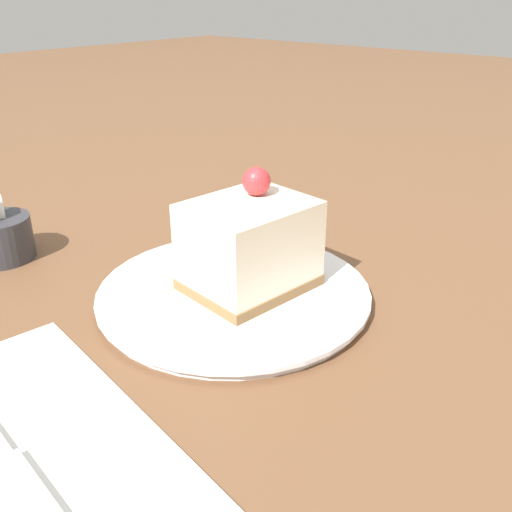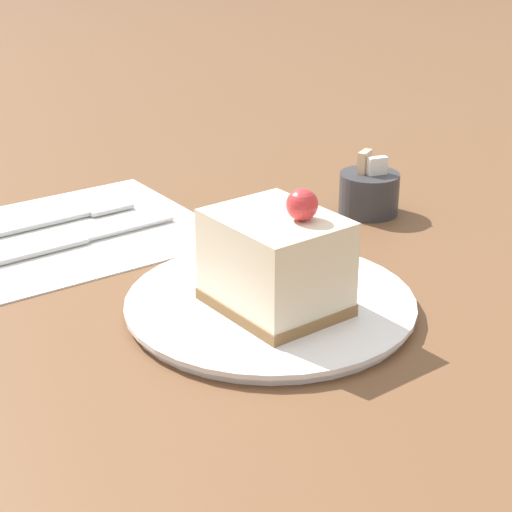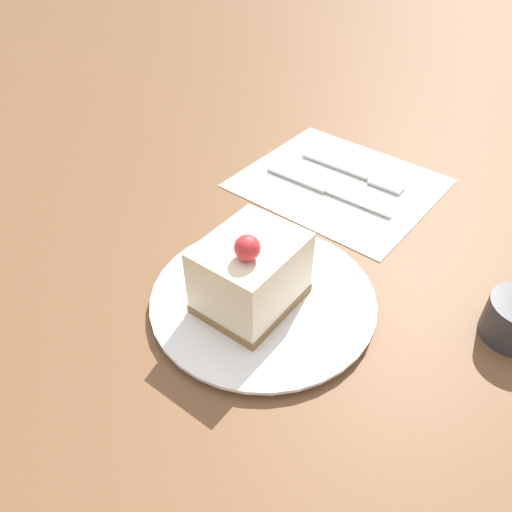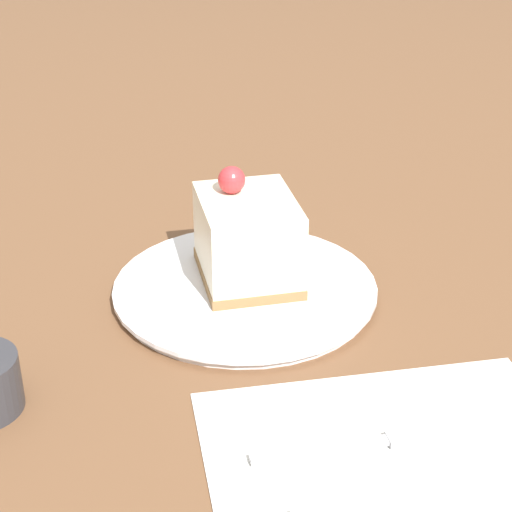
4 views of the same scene
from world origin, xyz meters
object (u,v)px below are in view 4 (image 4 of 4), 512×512
at_px(fork, 397,509).
at_px(cake_slice, 248,238).
at_px(plate, 245,289).
at_px(knife, 413,436).

bearing_deg(fork, cake_slice, 6.72).
relative_size(plate, knife, 1.22).
height_order(plate, knife, plate).
distance_m(plate, knife, 0.23).
bearing_deg(plate, knife, -168.30).
relative_size(cake_slice, knife, 0.57).
bearing_deg(knife, cake_slice, 16.71).
bearing_deg(cake_slice, fork, -173.90).
xyz_separation_m(cake_slice, fork, (-0.29, 0.00, -0.04)).
relative_size(fork, knife, 0.84).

